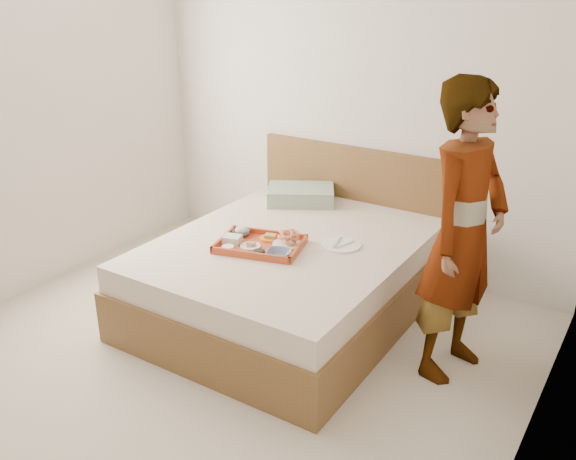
{
  "coord_description": "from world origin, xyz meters",
  "views": [
    {
      "loc": [
        2.08,
        -2.18,
        2.16
      ],
      "look_at": [
        0.11,
        0.9,
        0.65
      ],
      "focal_mm": 38.37,
      "sensor_mm": 36.0,
      "label": 1
    }
  ],
  "objects_px": {
    "tray": "(260,244)",
    "dinner_plate": "(341,245)",
    "bed": "(290,276)",
    "person": "(463,234)"
  },
  "relations": [
    {
      "from": "bed",
      "to": "person",
      "type": "bearing_deg",
      "value": -2.25
    },
    {
      "from": "tray",
      "to": "person",
      "type": "relative_size",
      "value": 0.31
    },
    {
      "from": "dinner_plate",
      "to": "tray",
      "type": "bearing_deg",
      "value": -144.4
    },
    {
      "from": "bed",
      "to": "tray",
      "type": "xyz_separation_m",
      "value": [
        -0.1,
        -0.2,
        0.29
      ]
    },
    {
      "from": "bed",
      "to": "person",
      "type": "height_order",
      "value": "person"
    },
    {
      "from": "tray",
      "to": "dinner_plate",
      "type": "bearing_deg",
      "value": 20.86
    },
    {
      "from": "tray",
      "to": "bed",
      "type": "bearing_deg",
      "value": 49.66
    },
    {
      "from": "tray",
      "to": "dinner_plate",
      "type": "distance_m",
      "value": 0.53
    },
    {
      "from": "person",
      "to": "bed",
      "type": "bearing_deg",
      "value": 99.87
    },
    {
      "from": "bed",
      "to": "tray",
      "type": "height_order",
      "value": "tray"
    }
  ]
}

